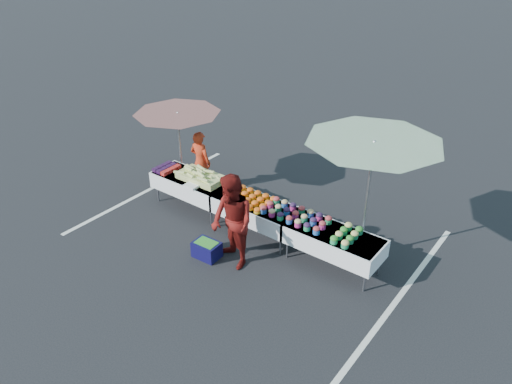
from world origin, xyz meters
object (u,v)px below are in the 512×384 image
Objects in this scene: table_left at (192,184)px; table_right at (333,240)px; customer at (232,222)px; umbrella_left at (178,120)px; umbrella_right at (373,152)px; vendor at (201,162)px; table_center at (256,210)px; storage_bin at (207,249)px.

table_right is (3.60, 0.00, 0.00)m from table_left.
table_left is 1.00× the size of customer.
table_right is 4.49m from umbrella_left.
customer is at bearing -138.59° from umbrella_right.
vendor is at bearing 169.85° from table_right.
table_left is 4.29m from umbrella_right.
table_left and table_center have the same top height.
storage_bin is at bearing -144.37° from customer.
table_center is 2.75m from umbrella_right.
table_left is at bearing 172.73° from customer.
storage_bin is (-2.39, -1.79, -2.08)m from umbrella_right.
customer reaches higher than vendor.
table_left is 2.34m from customer.
table_left is at bearing -29.74° from umbrella_left.
umbrella_right is (1.85, 1.63, 1.32)m from customer.
table_center is (1.80, 0.00, 0.00)m from table_left.
table_left is 1.80m from table_center.
vendor is 4.54m from umbrella_right.
customer is at bearing -76.36° from table_center.
table_right is 0.90× the size of umbrella_left.
storage_bin is at bearing -103.18° from table_center.
umbrella_left is (-2.50, 0.40, 1.24)m from table_center.
vendor is 1.16m from umbrella_left.
table_left is 3.60m from table_right.
umbrella_right is at bearing 33.68° from storage_bin.
table_left is 0.82m from vendor.
table_left is 1.00× the size of table_center.
customer is 0.95m from storage_bin.
table_center is at bearing 123.66° from customer.
vendor reaches higher than table_left.
umbrella_right reaches higher than table_center.
umbrella_right is (4.29, -0.14, 1.50)m from vendor.
vendor is 2.86× the size of storage_bin.
vendor is 3.02m from customer.
table_right is at bearing 166.82° from vendor.
table_right is 0.74× the size of umbrella_right.
customer is 3.25m from umbrella_left.
table_right is at bearing 0.00° from table_center.
table_left is at bearing 114.77° from vendor.
vendor is 0.81× the size of customer.
customer is at bearing -27.92° from umbrella_left.
customer is (2.06, -1.06, 0.35)m from table_left.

